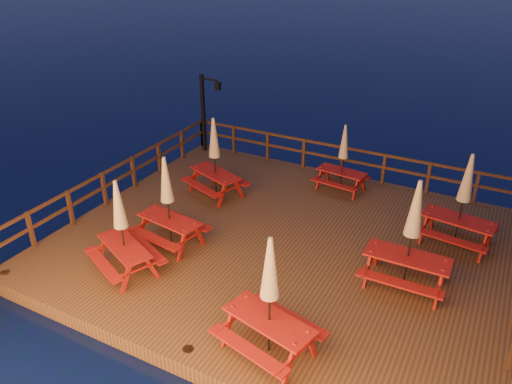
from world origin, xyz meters
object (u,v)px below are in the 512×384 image
lamp_post (206,107)px  picnic_table_2 (270,295)px  picnic_table_1 (215,156)px  picnic_table_0 (121,226)px

lamp_post → picnic_table_2: size_ratio=1.10×
lamp_post → picnic_table_1: size_ratio=1.15×
lamp_post → picnic_table_2: (6.87, -8.40, -0.38)m
lamp_post → picnic_table_0: 8.04m
picnic_table_1 → picnic_table_0: bearing=-66.5°
picnic_table_1 → picnic_table_2: 7.11m
lamp_post → picnic_table_0: bearing=-72.0°
lamp_post → picnic_table_0: lamp_post is taller
lamp_post → picnic_table_0: size_ratio=1.18×
lamp_post → picnic_table_0: (2.48, -7.63, -0.48)m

